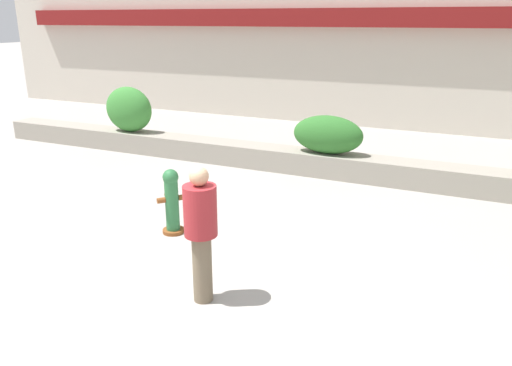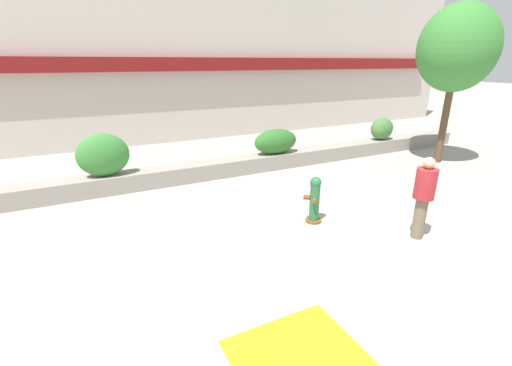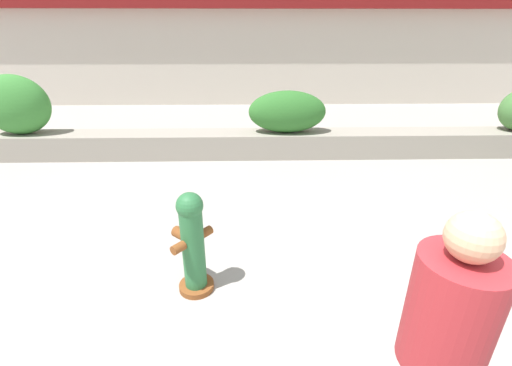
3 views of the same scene
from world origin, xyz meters
TOP-DOWN VIEW (x-y plane):
  - ground_plane at (0.00, 0.00)m, footprint 120.00×120.00m
  - building_facade at (0.00, 11.98)m, footprint 30.00×1.36m
  - planter_wall_low at (0.00, 6.00)m, footprint 18.00×0.70m
  - hedge_bush_0 at (-5.06, 6.00)m, footprint 1.36×0.70m
  - hedge_bush_1 at (0.32, 6.00)m, footprint 1.57×0.70m
  - hedge_bush_2 at (5.20, 6.00)m, footprint 0.98×0.70m
  - fire_hydrant at (-1.02, 1.90)m, footprint 0.50×0.50m
  - street_tree at (5.98, 3.95)m, footprint 2.68×2.41m
  - pedestrian at (0.47, 0.32)m, footprint 0.51×0.51m
  - tactile_warning_pad at (-3.45, -1.29)m, footprint 1.60×1.60m

SIDE VIEW (x-z plane):
  - ground_plane at x=0.00m, z-range 0.00..0.00m
  - tactile_warning_pad at x=-3.45m, z-range 0.00..0.01m
  - planter_wall_low at x=0.00m, z-range 0.00..0.50m
  - fire_hydrant at x=-1.02m, z-range 0.01..1.09m
  - hedge_bush_1 at x=0.32m, z-range 0.50..1.34m
  - hedge_bush_2 at x=5.20m, z-range 0.50..1.38m
  - pedestrian at x=0.47m, z-range 0.12..1.85m
  - hedge_bush_0 at x=-5.06m, z-range 0.50..1.67m
  - street_tree at x=5.98m, z-range 1.22..6.51m
  - building_facade at x=0.00m, z-range -0.01..7.99m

